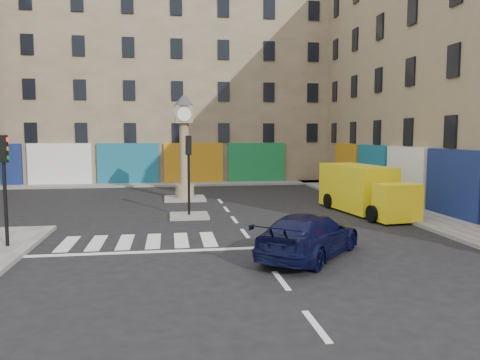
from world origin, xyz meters
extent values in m
plane|color=black|center=(0.00, 0.00, 0.00)|extent=(120.00, 120.00, 0.00)
cube|color=gray|center=(8.70, 10.00, 0.07)|extent=(2.60, 30.00, 0.15)
cube|color=gray|center=(-4.00, 22.20, 0.07)|extent=(32.00, 2.40, 0.15)
cube|color=gray|center=(-2.00, 8.00, 0.06)|extent=(1.80, 1.80, 0.12)
cube|color=gray|center=(-2.00, 14.00, 0.06)|extent=(2.40, 2.40, 0.12)
cube|color=gray|center=(-4.00, 28.00, 8.50)|extent=(32.00, 10.00, 17.00)
cylinder|color=black|center=(-8.30, 2.60, 1.55)|extent=(0.12, 0.12, 2.80)
cube|color=black|center=(-8.30, 2.60, 3.40)|extent=(0.28, 0.22, 0.90)
cylinder|color=black|center=(-2.00, 8.00, 1.52)|extent=(0.12, 0.12, 2.80)
cube|color=black|center=(-2.00, 8.00, 3.37)|extent=(0.28, 0.22, 0.90)
cylinder|color=#967F62|center=(-2.00, 14.00, 0.52)|extent=(1.10, 1.10, 0.80)
cylinder|color=#967F62|center=(-2.00, 14.00, 2.72)|extent=(0.56, 0.56, 3.60)
cube|color=#967F62|center=(-2.00, 14.00, 5.02)|extent=(1.00, 1.00, 1.00)
cylinder|color=white|center=(-2.00, 13.48, 5.02)|extent=(0.80, 0.06, 0.80)
cone|color=#333338|center=(-2.00, 14.00, 5.87)|extent=(1.20, 1.20, 0.70)
imported|color=black|center=(1.44, 0.22, 0.70)|extent=(4.59, 4.92, 1.39)
cube|color=yellow|center=(6.48, 8.58, 1.21)|extent=(2.50, 4.84, 2.22)
cube|color=yellow|center=(6.91, 5.12, 0.92)|extent=(1.97, 1.38, 1.64)
cube|color=black|center=(6.92, 5.08, 1.30)|extent=(1.74, 1.07, 0.68)
cylinder|color=black|center=(5.91, 5.39, 0.39)|extent=(0.34, 0.80, 0.77)
cylinder|color=black|center=(7.82, 5.63, 0.39)|extent=(0.34, 0.80, 0.77)
cylinder|color=black|center=(5.37, 9.60, 0.39)|extent=(0.34, 0.80, 0.77)
cylinder|color=black|center=(7.29, 9.85, 0.39)|extent=(0.34, 0.80, 0.77)
camera|label=1|loc=(-2.89, -13.79, 3.87)|focal=35.00mm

